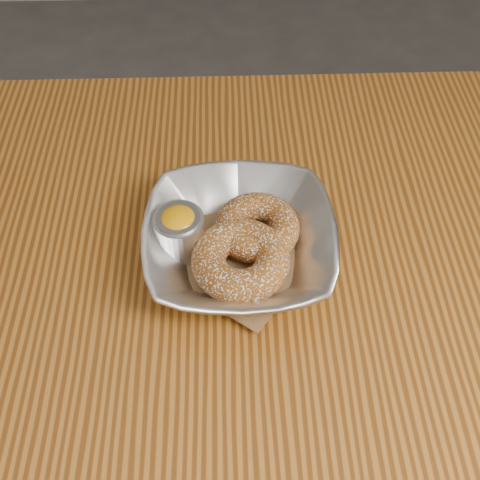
{
  "coord_description": "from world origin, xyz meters",
  "views": [
    {
      "loc": [
        -0.06,
        -0.3,
        1.25
      ],
      "look_at": [
        -0.05,
        0.07,
        0.78
      ],
      "focal_mm": 42.0,
      "sensor_mm": 36.0,
      "label": 1
    }
  ],
  "objects_px": {
    "donut_back": "(257,227)",
    "table": "(286,353)",
    "serving_bowl": "(240,243)",
    "ramekin": "(180,231)",
    "donut_front": "(241,260)"
  },
  "relations": [
    {
      "from": "serving_bowl",
      "to": "donut_back",
      "type": "height_order",
      "value": "serving_bowl"
    },
    {
      "from": "table",
      "to": "ramekin",
      "type": "height_order",
      "value": "ramekin"
    },
    {
      "from": "serving_bowl",
      "to": "ramekin",
      "type": "xyz_separation_m",
      "value": [
        -0.06,
        0.01,
        0.01
      ]
    },
    {
      "from": "donut_back",
      "to": "serving_bowl",
      "type": "bearing_deg",
      "value": -134.6
    },
    {
      "from": "serving_bowl",
      "to": "ramekin",
      "type": "relative_size",
      "value": 3.65
    },
    {
      "from": "serving_bowl",
      "to": "donut_back",
      "type": "relative_size",
      "value": 2.21
    },
    {
      "from": "serving_bowl",
      "to": "donut_back",
      "type": "xyz_separation_m",
      "value": [
        0.02,
        0.02,
        0.0
      ]
    },
    {
      "from": "donut_back",
      "to": "ramekin",
      "type": "relative_size",
      "value": 1.65
    },
    {
      "from": "table",
      "to": "serving_bowl",
      "type": "xyz_separation_m",
      "value": [
        -0.05,
        0.07,
        0.12
      ]
    },
    {
      "from": "donut_back",
      "to": "table",
      "type": "bearing_deg",
      "value": -69.78
    },
    {
      "from": "serving_bowl",
      "to": "donut_front",
      "type": "xyz_separation_m",
      "value": [
        -0.0,
        -0.03,
        0.0
      ]
    },
    {
      "from": "table",
      "to": "ramekin",
      "type": "distance_m",
      "value": 0.19
    },
    {
      "from": "donut_front",
      "to": "ramekin",
      "type": "distance_m",
      "value": 0.07
    },
    {
      "from": "donut_front",
      "to": "table",
      "type": "bearing_deg",
      "value": -40.09
    },
    {
      "from": "serving_bowl",
      "to": "ramekin",
      "type": "distance_m",
      "value": 0.07
    }
  ]
}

